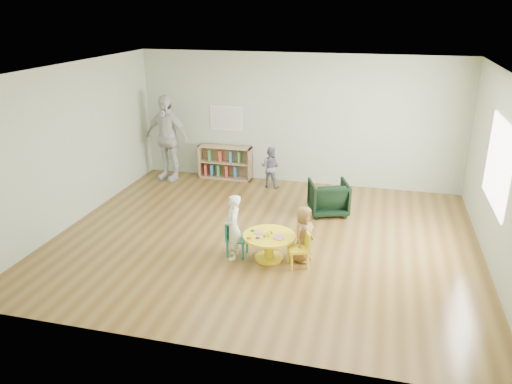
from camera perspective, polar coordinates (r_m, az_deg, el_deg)
room at (r=7.86m, az=1.20°, el=7.21°), size 7.10×7.00×2.80m
activity_table at (r=7.72m, az=1.51°, el=-5.78°), size 0.81×0.81×0.45m
kid_chair_left at (r=7.84m, az=-2.45°, el=-5.11°), size 0.32×0.32×0.58m
kid_chair_right at (r=7.55m, az=5.16°, el=-6.33°), size 0.40×0.40×0.57m
bookshelf at (r=11.35m, az=-3.56°, el=3.41°), size 1.20×0.30×0.75m
alphabet_poster at (r=11.21m, az=-3.41°, el=8.40°), size 0.74×0.01×0.54m
armchair at (r=9.46m, az=8.27°, el=-0.63°), size 0.88×0.89×0.64m
child_left at (r=7.67m, az=-2.63°, el=-4.04°), size 0.33×0.43×1.04m
child_right at (r=7.65m, az=5.43°, el=-4.79°), size 0.41×0.50×0.89m
toddler at (r=10.73m, az=1.65°, el=2.88°), size 0.48×0.40×0.89m
adult_caretaker at (r=11.28m, az=-10.15°, el=6.12°), size 1.19×0.71×1.91m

